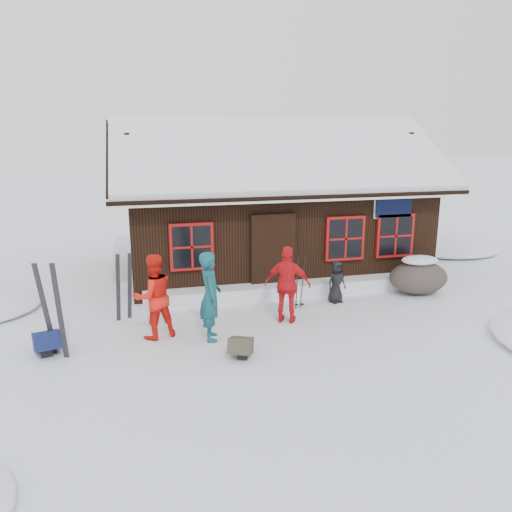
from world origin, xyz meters
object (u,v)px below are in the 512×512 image
object	(u,v)px
skier_teal	(210,296)
skier_crouched	(336,282)
ski_poles	(300,283)
backpack_olive	(241,349)
skier_orange_left	(154,296)
backpack_blue	(48,345)
skier_orange_right	(288,285)
boulder	(418,276)

from	to	relation	value
skier_teal	skier_crouched	size ratio (longest dim) A/B	1.75
ski_poles	backpack_olive	size ratio (longest dim) A/B	2.39
skier_orange_left	backpack_olive	xyz separation A→B (m)	(1.47, -1.27, -0.71)
skier_crouched	backpack_olive	size ratio (longest dim) A/B	1.92
skier_teal	skier_crouched	world-z (taller)	skier_teal
backpack_olive	skier_orange_left	bearing A→B (deg)	162.27
backpack_blue	ski_poles	bearing A→B (deg)	-3.01
skier_teal	backpack_blue	bearing A→B (deg)	92.07
skier_teal	skier_orange_right	bearing A→B (deg)	-70.59
skier_orange_left	ski_poles	bearing A→B (deg)	176.46
skier_orange_right	skier_crouched	xyz separation A→B (m)	(1.52, 0.94, -0.33)
skier_orange_right	skier_orange_left	bearing A→B (deg)	28.86
backpack_olive	skier_orange_right	bearing A→B (deg)	70.01
skier_orange_left	ski_poles	distance (m)	3.48
ski_poles	backpack_olive	xyz separation A→B (m)	(-1.86, -2.20, -0.45)
skier_orange_left	backpack_olive	distance (m)	2.07
skier_orange_right	ski_poles	xyz separation A→B (m)	(0.54, 0.78, -0.25)
skier_orange_right	backpack_blue	xyz separation A→B (m)	(-4.78, -0.42, -0.67)
ski_poles	skier_crouched	bearing A→B (deg)	9.27
boulder	backpack_blue	world-z (taller)	boulder
skier_orange_left	skier_orange_right	distance (m)	2.80
boulder	skier_teal	bearing A→B (deg)	-164.10
ski_poles	skier_teal	bearing A→B (deg)	-150.67
boulder	skier_crouched	bearing A→B (deg)	-176.48
skier_orange_left	skier_teal	bearing A→B (deg)	143.12
skier_orange_left	backpack_blue	world-z (taller)	skier_orange_left
skier_crouched	skier_orange_right	bearing A→B (deg)	-165.55
skier_orange_right	ski_poles	world-z (taller)	skier_orange_right
skier_orange_right	skier_crouched	size ratio (longest dim) A/B	1.65
skier_orange_left	boulder	xyz separation A→B (m)	(6.60, 1.23, -0.41)
skier_teal	ski_poles	distance (m)	2.62
ski_poles	backpack_blue	world-z (taller)	ski_poles
skier_orange_right	ski_poles	size ratio (longest dim) A/B	1.33
skier_orange_right	ski_poles	distance (m)	0.98
skier_orange_left	boulder	distance (m)	6.72
skier_teal	backpack_olive	xyz separation A→B (m)	(0.40, -0.93, -0.75)
skier_teal	backpack_blue	world-z (taller)	skier_teal
backpack_blue	backpack_olive	distance (m)	3.60
boulder	skier_orange_right	bearing A→B (deg)	-164.11
skier_orange_left	skier_crouched	world-z (taller)	skier_orange_left
skier_orange_right	ski_poles	bearing A→B (deg)	-98.88
skier_orange_left	skier_orange_right	xyz separation A→B (m)	(2.80, 0.15, -0.02)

